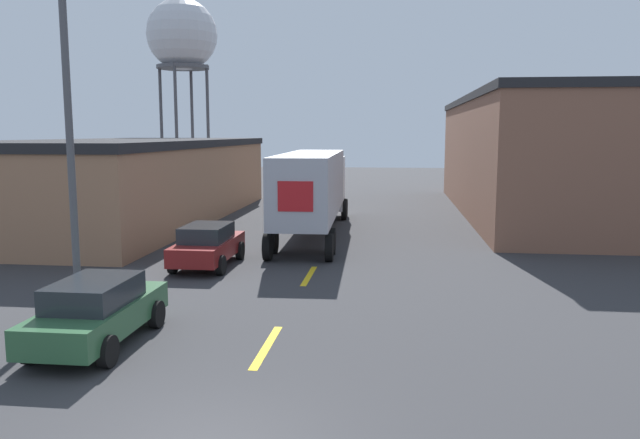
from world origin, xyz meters
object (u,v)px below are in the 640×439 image
object	(u,v)px
parked_car_left_far	(208,245)
street_lamp	(82,126)
parked_car_left_near	(97,311)
water_tower	(182,36)
semi_truck	(314,185)

from	to	relation	value
parked_car_left_far	street_lamp	world-z (taller)	street_lamp
parked_car_left_near	parked_car_left_far	xyz separation A→B (m)	(0.00, 8.58, 0.00)
water_tower	street_lamp	distance (m)	42.18
semi_truck	parked_car_left_far	distance (m)	8.48
parked_car_left_near	water_tower	xyz separation A→B (m)	(-12.40, 42.67, 12.63)
water_tower	street_lamp	bearing A→B (deg)	-74.81
water_tower	parked_car_left_far	bearing A→B (deg)	-70.01
parked_car_left_far	street_lamp	size ratio (longest dim) A/B	0.50
street_lamp	water_tower	bearing A→B (deg)	105.19
semi_truck	parked_car_left_near	distance (m)	16.71
parked_car_left_near	parked_car_left_far	bearing A→B (deg)	90.00
semi_truck	parked_car_left_near	size ratio (longest dim) A/B	3.39
parked_car_left_near	street_lamp	bearing A→B (deg)	119.45
street_lamp	semi_truck	bearing A→B (deg)	71.69
parked_car_left_far	water_tower	world-z (taller)	water_tower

